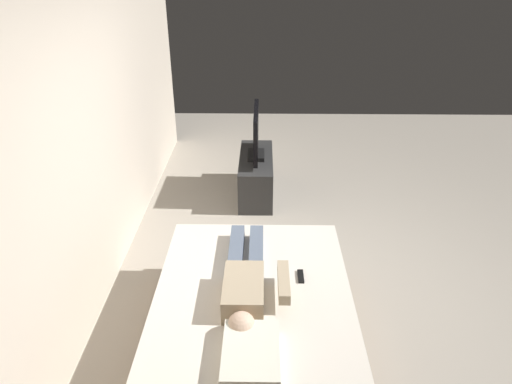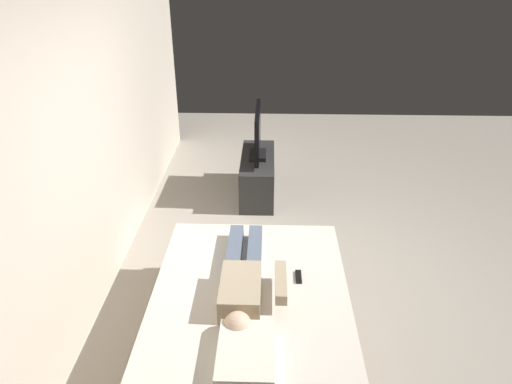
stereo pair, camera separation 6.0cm
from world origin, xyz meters
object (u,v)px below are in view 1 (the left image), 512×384
(pillow, at_px, (251,356))
(remote, at_px, (301,276))
(person, at_px, (246,281))
(tv, at_px, (256,135))
(bed, at_px, (253,321))
(tv_stand, at_px, (256,175))

(pillow, bearing_deg, remote, -23.21)
(person, height_order, tv, tv)
(bed, bearing_deg, tv_stand, 0.43)
(remote, bearing_deg, tv, 8.96)
(tv_stand, bearing_deg, pillow, -179.66)
(tv, bearing_deg, tv_stand, 90.00)
(remote, xyz_separation_m, tv, (2.37, 0.37, 0.24))
(person, height_order, remote, person)
(bed, distance_m, tv_stand, 2.55)
(person, height_order, tv_stand, person)
(tv, bearing_deg, pillow, -179.66)
(remote, bearing_deg, bed, 116.88)
(tv_stand, distance_m, tv, 0.53)
(bed, distance_m, person, 0.36)
(pillow, distance_m, tv_stand, 3.22)
(pillow, distance_m, person, 0.68)
(bed, relative_size, pillow, 4.03)
(bed, relative_size, tv_stand, 1.76)
(person, relative_size, tv, 1.43)
(remote, bearing_deg, tv_stand, 8.96)
(person, bearing_deg, tv_stand, -0.69)
(person, bearing_deg, pillow, -175.81)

